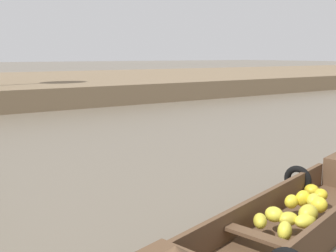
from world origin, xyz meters
TOP-DOWN VIEW (x-y plane):
  - ground_plane at (0.00, 10.00)m, footprint 300.00×300.00m
  - banana_boat at (0.40, 4.22)m, footprint 6.04×2.61m

SIDE VIEW (x-z plane):
  - ground_plane at x=0.00m, z-range 0.00..0.00m
  - banana_boat at x=0.40m, z-range -0.13..0.73m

